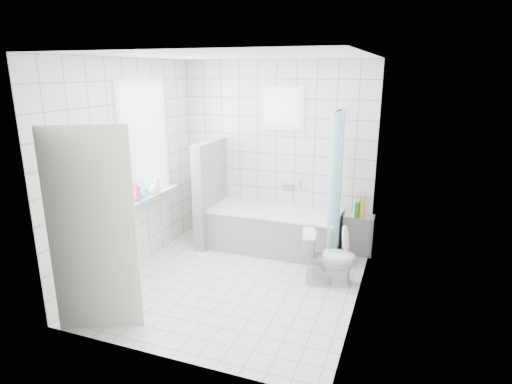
% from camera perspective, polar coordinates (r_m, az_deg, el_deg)
% --- Properties ---
extents(ground, '(3.00, 3.00, 0.00)m').
position_cam_1_polar(ground, '(5.25, -2.62, -11.97)').
color(ground, white).
rests_on(ground, ground).
extents(ceiling, '(3.00, 3.00, 0.00)m').
position_cam_1_polar(ceiling, '(4.64, -3.05, 17.71)').
color(ceiling, white).
rests_on(ceiling, ground).
extents(wall_back, '(2.80, 0.02, 2.60)m').
position_cam_1_polar(wall_back, '(6.16, 2.67, 5.10)').
color(wall_back, white).
rests_on(wall_back, ground).
extents(wall_front, '(2.80, 0.02, 2.60)m').
position_cam_1_polar(wall_front, '(3.51, -12.46, -3.66)').
color(wall_front, white).
rests_on(wall_front, ground).
extents(wall_left, '(0.02, 3.00, 2.60)m').
position_cam_1_polar(wall_left, '(5.47, -16.46, 3.09)').
color(wall_left, white).
rests_on(wall_left, ground).
extents(wall_right, '(0.02, 3.00, 2.60)m').
position_cam_1_polar(wall_right, '(4.44, 14.05, 0.37)').
color(wall_right, white).
rests_on(wall_right, ground).
extents(window_left, '(0.01, 0.90, 1.40)m').
position_cam_1_polar(window_left, '(5.63, -14.52, 6.70)').
color(window_left, white).
rests_on(window_left, wall_left).
extents(window_back, '(0.50, 0.01, 0.50)m').
position_cam_1_polar(window_back, '(6.00, 3.54, 11.07)').
color(window_back, white).
rests_on(window_back, wall_back).
extents(window_sill, '(0.18, 1.02, 0.08)m').
position_cam_1_polar(window_sill, '(5.76, -13.64, -0.59)').
color(window_sill, white).
rests_on(window_sill, wall_left).
extents(door, '(0.73, 0.39, 2.00)m').
position_cam_1_polar(door, '(4.28, -20.95, -5.04)').
color(door, silver).
rests_on(door, ground).
extents(bathtub, '(1.79, 0.77, 0.58)m').
position_cam_1_polar(bathtub, '(6.06, 2.48, -5.02)').
color(bathtub, white).
rests_on(bathtub, ground).
extents(partition_wall, '(0.15, 0.85, 1.50)m').
position_cam_1_polar(partition_wall, '(6.21, -6.08, -0.09)').
color(partition_wall, white).
rests_on(partition_wall, ground).
extents(tiled_ledge, '(0.40, 0.24, 0.55)m').
position_cam_1_polar(tiled_ledge, '(6.08, 13.49, -5.54)').
color(tiled_ledge, white).
rests_on(tiled_ledge, ground).
extents(toilet, '(0.70, 0.50, 0.65)m').
position_cam_1_polar(toilet, '(5.17, 9.71, -8.65)').
color(toilet, white).
rests_on(toilet, ground).
extents(curtain_rod, '(0.02, 0.80, 0.02)m').
position_cam_1_polar(curtain_rod, '(5.46, 11.17, 10.86)').
color(curtain_rod, silver).
rests_on(curtain_rod, wall_back).
extents(shower_curtain, '(0.14, 0.48, 1.78)m').
position_cam_1_polar(shower_curtain, '(5.48, 10.44, 1.35)').
color(shower_curtain, '#56BFFD').
rests_on(shower_curtain, curtain_rod).
extents(tub_faucet, '(0.18, 0.06, 0.06)m').
position_cam_1_polar(tub_faucet, '(6.16, 4.39, 0.78)').
color(tub_faucet, silver).
rests_on(tub_faucet, wall_back).
extents(sill_bottles, '(0.17, 0.57, 0.27)m').
position_cam_1_polar(sill_bottles, '(5.64, -14.20, 0.65)').
color(sill_bottles, white).
rests_on(sill_bottles, window_sill).
extents(ledge_bottles, '(0.13, 0.16, 0.28)m').
position_cam_1_polar(ledge_bottles, '(5.89, 13.79, -2.09)').
color(ledge_bottles, '#1535AE').
rests_on(ledge_bottles, tiled_ledge).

